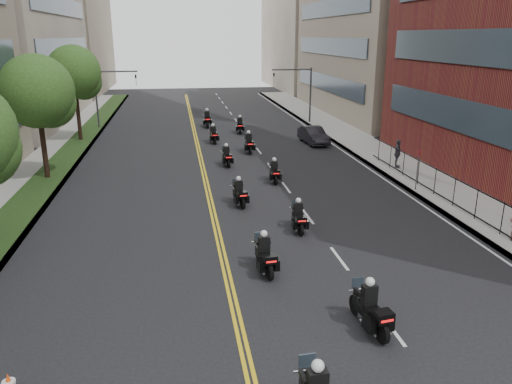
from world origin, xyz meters
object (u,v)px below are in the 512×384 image
motorcycle_4 (239,194)px  parked_sedan (313,135)px  motorcycle_7 (249,144)px  motorcycle_10 (207,120)px  motorcycle_1 (370,310)px  motorcycle_2 (265,256)px  motorcycle_9 (240,126)px  motorcycle_3 (298,218)px  motorcycle_8 (213,135)px  pedestrian_c (398,154)px  motorcycle_6 (227,157)px  motorcycle_5 (274,172)px

motorcycle_4 → parked_sedan: motorcycle_4 is taller
motorcycle_7 → motorcycle_10: motorcycle_10 is taller
motorcycle_1 → motorcycle_2: size_ratio=1.03×
motorcycle_1 → motorcycle_10: bearing=86.1°
motorcycle_1 → motorcycle_9: (0.21, 32.74, -0.01)m
motorcycle_9 → parked_sedan: size_ratio=0.53×
motorcycle_2 → motorcycle_3: size_ratio=1.06×
motorcycle_4 → motorcycle_8: bearing=83.0°
parked_sedan → pedestrian_c: (3.29, -9.13, 0.40)m
motorcycle_3 → motorcycle_6: (-2.04, 12.53, 0.00)m
motorcycle_9 → pedestrian_c: bearing=-53.8°
motorcycle_8 → parked_sedan: size_ratio=0.52×
motorcycle_3 → parked_sedan: 19.70m
motorcycle_1 → motorcycle_10: (-2.56, 36.44, 0.05)m
motorcycle_6 → motorcycle_9: 12.13m
motorcycle_7 → motorcycle_8: motorcycle_7 is taller
motorcycle_8 → parked_sedan: 8.37m
motorcycle_4 → motorcycle_6: motorcycle_4 is taller
motorcycle_10 → parked_sedan: size_ratio=0.58×
motorcycle_4 → pedestrian_c: bearing=19.0°
motorcycle_2 → pedestrian_c: pedestrian_c is taller
motorcycle_4 → motorcycle_6: (0.20, 8.51, -0.00)m
motorcycle_5 → motorcycle_6: (-2.48, 4.51, 0.01)m
motorcycle_3 → pedestrian_c: (9.16, 9.67, 0.49)m
motorcycle_6 → pedestrian_c: pedestrian_c is taller
motorcycle_1 → pedestrian_c: (8.95, 18.00, 0.43)m
motorcycle_7 → motorcycle_1: bearing=-89.0°
motorcycle_4 → motorcycle_7: motorcycle_7 is taller
motorcycle_10 → motorcycle_4: bearing=-89.1°
motorcycle_5 → motorcycle_2: bearing=-99.9°
motorcycle_9 → motorcycle_10: bearing=132.4°
motorcycle_5 → pedestrian_c: 8.89m
motorcycle_4 → pedestrian_c: pedestrian_c is taller
motorcycle_1 → motorcycle_5: bearing=81.3°
motorcycle_3 → motorcycle_9: size_ratio=0.92×
motorcycle_1 → motorcycle_8: bearing=87.2°
motorcycle_1 → motorcycle_9: 32.74m
motorcycle_1 → motorcycle_2: motorcycle_1 is taller
motorcycle_1 → motorcycle_6: motorcycle_1 is taller
motorcycle_8 → motorcycle_5: bearing=-81.7°
motorcycle_2 → motorcycle_8: motorcycle_2 is taller
motorcycle_1 → motorcycle_9: bearing=81.7°
parked_sedan → motorcycle_5: bearing=-121.5°
pedestrian_c → motorcycle_1: bearing=178.6°
motorcycle_6 → parked_sedan: motorcycle_6 is taller
motorcycle_5 → motorcycle_10: size_ratio=0.84×
motorcycle_3 → parked_sedan: (5.88, 18.80, 0.09)m
motorcycle_1 → motorcycle_6: size_ratio=1.09×
motorcycle_6 → pedestrian_c: size_ratio=1.11×
motorcycle_2 → motorcycle_5: size_ratio=1.07×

